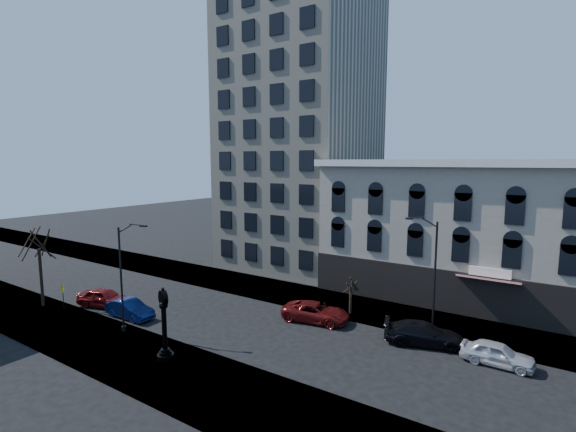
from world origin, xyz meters
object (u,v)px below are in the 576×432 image
Objects in this scene: warning_sign at (63,292)px; street_lamp_near at (127,249)px; street_clock at (164,327)px; car_near_b at (130,309)px; car_near_a at (104,298)px.

street_lamp_near is at bearing 12.64° from warning_sign.
street_lamp_near is (-5.37, 1.45, 4.03)m from street_clock.
street_clock reaches higher than warning_sign.
street_clock is 6.86m from street_lamp_near.
car_near_b is at bearing 121.60° from street_lamp_near.
street_lamp_near reaches higher than car_near_b.
street_clock is at bearing 5.92° from warning_sign.
street_lamp_near is 9.67m from warning_sign.
car_near_a is at bearing 83.12° from car_near_b.
warning_sign is at bearing -163.75° from street_clock.
street_lamp_near reaches higher than street_clock.
street_lamp_near is 1.72× the size of car_near_a.
street_lamp_near is at bearing -124.92° from car_near_a.
street_clock is at bearing -113.44° from car_near_b.
warning_sign is at bearing 108.63° from car_near_b.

